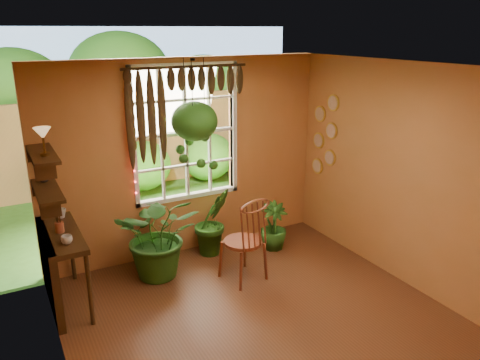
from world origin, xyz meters
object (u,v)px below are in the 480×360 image
Objects in this scene: potted_plant_mid at (213,221)px; potted_plant_left at (160,235)px; counter_ledge at (54,263)px; windsor_chair at (245,252)px; hanging_basket at (195,126)px.

potted_plant_left is at bearing -163.16° from potted_plant_mid.
potted_plant_left is 0.91m from potted_plant_mid.
potted_plant_mid is at bearing 16.84° from potted_plant_left.
counter_ledge is 2.17m from potted_plant_mid.
potted_plant_mid is (0.86, 0.26, -0.09)m from potted_plant_left.
counter_ledge is 0.93× the size of windsor_chair.
potted_plant_left is 0.78× the size of hanging_basket.
hanging_basket is (-0.21, 0.04, 1.36)m from potted_plant_mid.
windsor_chair is at bearing -12.78° from counter_ledge.
counter_ledge is 1.05× the size of potted_plant_left.
windsor_chair is 0.88× the size of hanging_basket.
counter_ledge is at bearing 156.01° from windsor_chair.
hanging_basket is (0.65, 0.30, 1.27)m from potted_plant_left.
potted_plant_mid is at bearing -11.43° from hanging_basket.
windsor_chair is 1.10m from potted_plant_left.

